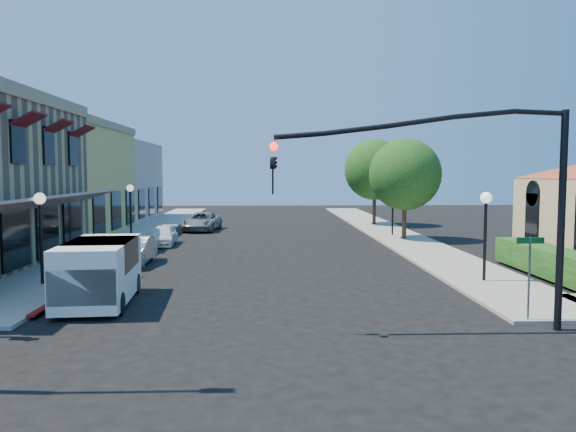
{
  "coord_description": "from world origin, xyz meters",
  "views": [
    {
      "loc": [
        0.0,
        -13.35,
        4.33
      ],
      "look_at": [
        0.86,
        8.83,
        2.6
      ],
      "focal_mm": 35.0,
      "sensor_mm": 36.0,
      "label": 1
    }
  ],
  "objects_px": {
    "signal_mast_arm": "(485,181)",
    "lamppost_right_near": "(486,214)",
    "lamppost_right_far": "(393,196)",
    "parked_car_c": "(162,236)",
    "parked_car_b": "(134,251)",
    "parked_car_d": "(202,221)",
    "white_van": "(99,268)",
    "street_name_sign": "(529,265)",
    "lamppost_left_near": "(40,215)",
    "parked_car_a": "(106,269)",
    "street_tree_b": "(375,170)",
    "lamppost_left_far": "(130,198)",
    "street_tree_a": "(405,174)"
  },
  "relations": [
    {
      "from": "signal_mast_arm",
      "to": "lamppost_right_near",
      "type": "height_order",
      "value": "signal_mast_arm"
    },
    {
      "from": "lamppost_right_far",
      "to": "parked_car_c",
      "type": "bearing_deg",
      "value": -164.78
    },
    {
      "from": "parked_car_b",
      "to": "parked_car_d",
      "type": "relative_size",
      "value": 0.81
    },
    {
      "from": "lamppost_right_far",
      "to": "white_van",
      "type": "relative_size",
      "value": 0.74
    },
    {
      "from": "street_name_sign",
      "to": "lamppost_left_near",
      "type": "distance_m",
      "value": 17.05
    },
    {
      "from": "signal_mast_arm",
      "to": "parked_car_a",
      "type": "relative_size",
      "value": 2.32
    },
    {
      "from": "street_name_sign",
      "to": "lamppost_right_far",
      "type": "xyz_separation_m",
      "value": [
        1.0,
        21.8,
        1.04
      ]
    },
    {
      "from": "street_tree_b",
      "to": "lamppost_left_far",
      "type": "xyz_separation_m",
      "value": [
        -17.3,
        -10.0,
        -1.81
      ]
    },
    {
      "from": "white_van",
      "to": "street_tree_b",
      "type": "bearing_deg",
      "value": 62.05
    },
    {
      "from": "lamppost_right_near",
      "to": "white_van",
      "type": "distance_m",
      "value": 14.38
    },
    {
      "from": "lamppost_right_near",
      "to": "white_van",
      "type": "bearing_deg",
      "value": -168.12
    },
    {
      "from": "street_tree_b",
      "to": "street_name_sign",
      "type": "height_order",
      "value": "street_tree_b"
    },
    {
      "from": "lamppost_left_far",
      "to": "street_tree_a",
      "type": "bearing_deg",
      "value": 0.0
    },
    {
      "from": "lamppost_left_far",
      "to": "parked_car_a",
      "type": "distance_m",
      "value": 13.98
    },
    {
      "from": "street_tree_a",
      "to": "lamppost_right_near",
      "type": "relative_size",
      "value": 1.82
    },
    {
      "from": "lamppost_right_near",
      "to": "parked_car_c",
      "type": "distance_m",
      "value": 19.1
    },
    {
      "from": "street_tree_a",
      "to": "lamppost_right_far",
      "type": "bearing_deg",
      "value": 98.53
    },
    {
      "from": "street_tree_a",
      "to": "street_name_sign",
      "type": "xyz_separation_m",
      "value": [
        -1.3,
        -19.8,
        -2.5
      ]
    },
    {
      "from": "street_tree_a",
      "to": "parked_car_a",
      "type": "xyz_separation_m",
      "value": [
        -15.0,
        -13.62,
        -3.61
      ]
    },
    {
      "from": "signal_mast_arm",
      "to": "street_tree_a",
      "type": "bearing_deg",
      "value": 81.83
    },
    {
      "from": "lamppost_left_far",
      "to": "white_van",
      "type": "xyz_separation_m",
      "value": [
        3.0,
        -16.94,
        -1.54
      ]
    },
    {
      "from": "parked_car_a",
      "to": "parked_car_b",
      "type": "height_order",
      "value": "parked_car_b"
    },
    {
      "from": "lamppost_right_near",
      "to": "street_tree_b",
      "type": "bearing_deg",
      "value": 89.28
    },
    {
      "from": "street_tree_a",
      "to": "lamppost_right_near",
      "type": "distance_m",
      "value": 14.08
    },
    {
      "from": "lamppost_left_far",
      "to": "street_name_sign",
      "type": "bearing_deg",
      "value": -51.06
    },
    {
      "from": "street_tree_a",
      "to": "lamppost_right_far",
      "type": "xyz_separation_m",
      "value": [
        -0.3,
        2.0,
        -1.46
      ]
    },
    {
      "from": "lamppost_left_far",
      "to": "parked_car_d",
      "type": "distance_m",
      "value": 7.69
    },
    {
      "from": "signal_mast_arm",
      "to": "parked_car_b",
      "type": "bearing_deg",
      "value": 136.34
    },
    {
      "from": "street_name_sign",
      "to": "lamppost_left_near",
      "type": "relative_size",
      "value": 0.7
    },
    {
      "from": "signal_mast_arm",
      "to": "lamppost_left_far",
      "type": "relative_size",
      "value": 2.24
    },
    {
      "from": "signal_mast_arm",
      "to": "parked_car_d",
      "type": "relative_size",
      "value": 1.64
    },
    {
      "from": "lamppost_right_near",
      "to": "parked_car_d",
      "type": "height_order",
      "value": "lamppost_right_near"
    },
    {
      "from": "lamppost_left_far",
      "to": "lamppost_right_near",
      "type": "distance_m",
      "value": 22.02
    },
    {
      "from": "street_tree_a",
      "to": "signal_mast_arm",
      "type": "bearing_deg",
      "value": -98.17
    },
    {
      "from": "signal_mast_arm",
      "to": "street_tree_b",
      "type": "bearing_deg",
      "value": 84.49
    },
    {
      "from": "white_van",
      "to": "parked_car_a",
      "type": "xyz_separation_m",
      "value": [
        -0.7,
        3.32,
        -0.61
      ]
    },
    {
      "from": "signal_mast_arm",
      "to": "parked_car_d",
      "type": "xyz_separation_m",
      "value": [
        -10.66,
        26.92,
        -3.41
      ]
    },
    {
      "from": "lamppost_right_far",
      "to": "parked_car_d",
      "type": "relative_size",
      "value": 0.73
    },
    {
      "from": "lamppost_left_near",
      "to": "parked_car_c",
      "type": "distance_m",
      "value": 12.41
    },
    {
      "from": "parked_car_b",
      "to": "parked_car_c",
      "type": "bearing_deg",
      "value": 90.02
    },
    {
      "from": "lamppost_left_far",
      "to": "parked_car_c",
      "type": "distance_m",
      "value": 3.75
    },
    {
      "from": "street_tree_b",
      "to": "lamppost_left_far",
      "type": "distance_m",
      "value": 20.06
    },
    {
      "from": "street_tree_b",
      "to": "lamppost_left_far",
      "type": "relative_size",
      "value": 1.97
    },
    {
      "from": "signal_mast_arm",
      "to": "lamppost_right_far",
      "type": "distance_m",
      "value": 22.7
    },
    {
      "from": "signal_mast_arm",
      "to": "lamppost_left_near",
      "type": "relative_size",
      "value": 2.24
    },
    {
      "from": "street_name_sign",
      "to": "parked_car_d",
      "type": "xyz_separation_m",
      "value": [
        -12.3,
        26.22,
        -1.02
      ]
    },
    {
      "from": "street_tree_b",
      "to": "street_name_sign",
      "type": "distance_m",
      "value": 29.96
    },
    {
      "from": "lamppost_left_near",
      "to": "lamppost_right_near",
      "type": "bearing_deg",
      "value": 0.0
    },
    {
      "from": "street_tree_b",
      "to": "parked_car_d",
      "type": "xyz_separation_m",
      "value": [
        -13.6,
        -3.58,
        -3.87
      ]
    },
    {
      "from": "lamppost_left_near",
      "to": "lamppost_right_near",
      "type": "distance_m",
      "value": 17.0
    }
  ]
}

